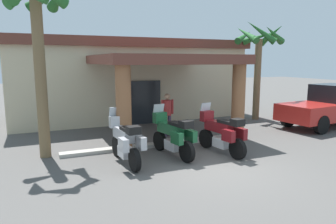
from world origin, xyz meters
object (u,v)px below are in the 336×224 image
Objects in this scene: motel_building at (127,78)px; palm_tree_roadside at (37,27)px; pickup_truck_red at (330,106)px; palm_tree_near_portico at (259,48)px; motorcycle_maroon at (222,133)px; motorcycle_green at (173,135)px; pedestrian at (167,112)px; motorcycle_silver at (125,141)px.

palm_tree_roadside is (-4.54, -6.48, 1.92)m from motel_building.
pickup_truck_red is 4.43m from palm_tree_near_portico.
motorcycle_maroon is 6.63m from palm_tree_roadside.
pickup_truck_red is (7.09, 1.77, 0.24)m from motorcycle_maroon.
motorcycle_green is 5.29m from palm_tree_roadside.
motel_building is 2.22× the size of palm_tree_roadside.
motorcycle_maroon is at bearing -172.32° from pickup_truck_red.
palm_tree_roadside is at bearing 61.59° from motorcycle_maroon.
pickup_truck_red is (7.81, -1.13, -0.08)m from pedestrian.
motorcycle_green is at bearing -21.97° from palm_tree_roadside.
pickup_truck_red is (8.69, 1.43, 0.24)m from motorcycle_green.
palm_tree_near_portico reaches higher than motel_building.
motorcycle_silver is at bearing 76.96° from motorcycle_maroon.
motorcycle_maroon is (0.86, -8.36, -1.42)m from motel_building.
motorcycle_maroon is 0.40× the size of palm_tree_roadside.
pickup_truck_red is 12.87m from palm_tree_roadside.
pedestrian is 7.90m from pickup_truck_red.
pickup_truck_red reaches higher than pedestrian.
pedestrian is 0.32× the size of palm_tree_roadside.
palm_tree_near_portico reaches higher than pickup_truck_red.
motel_building is 8.52m from motorcycle_maroon.
motorcycle_green is 0.43× the size of palm_tree_near_portico.
pickup_truck_red is at bearing -40.03° from motel_building.
palm_tree_roadside is at bearing 173.14° from pickup_truck_red.
motorcycle_silver is at bearing -42.66° from pedestrian.
palm_tree_near_portico is (6.62, 4.19, 3.01)m from motorcycle_green.
pedestrian is 6.54m from palm_tree_near_portico.
motorcycle_maroon is 7.40m from palm_tree_near_portico.
palm_tree_roadside is (-12.49, 0.11, 3.10)m from pickup_truck_red.
motorcycle_maroon is (1.60, -0.35, 0.00)m from motorcycle_green.
pickup_truck_red is at bearing 81.92° from pedestrian.
pickup_truck_red reaches higher than motorcycle_maroon.
pedestrian reaches higher than motorcycle_green.
motorcycle_green is at bearing -89.72° from motorcycle_silver.
motel_building is 7.05× the size of pedestrian.
pedestrian is at bearing -29.71° from motorcycle_green.
motorcycle_green is 8.81m from pickup_truck_red.
motel_building is 8.17m from motorcycle_green.
palm_tree_near_portico reaches higher than motorcycle_silver.
palm_tree_roadside reaches higher than motorcycle_maroon.
motel_building is at bearing 134.01° from pickup_truck_red.
palm_tree_roadside is at bearing -77.57° from pedestrian.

